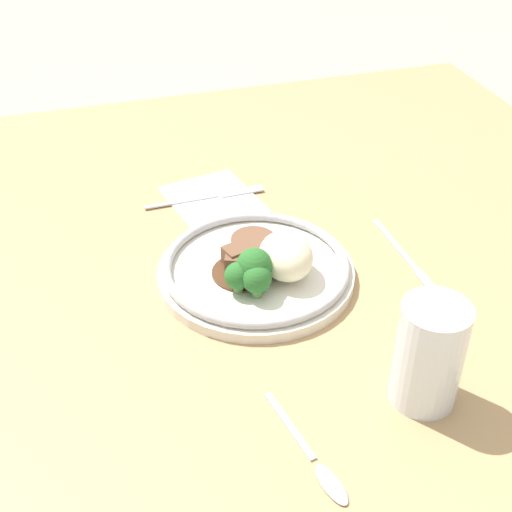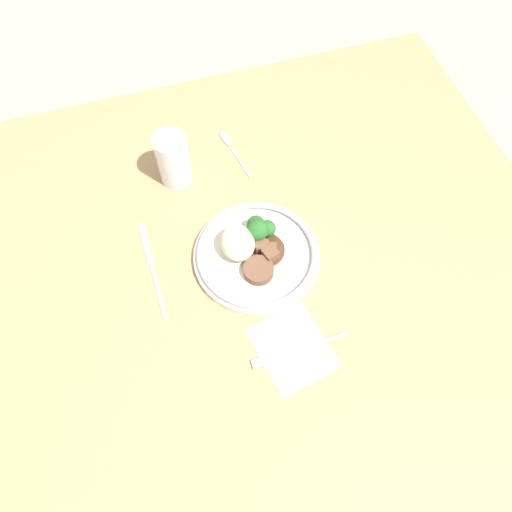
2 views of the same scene
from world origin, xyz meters
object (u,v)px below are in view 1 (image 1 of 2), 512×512
(plate, at_px, (261,267))
(juice_glass, at_px, (428,360))
(knife, at_px, (416,269))
(spoon, at_px, (320,469))
(fork, at_px, (217,196))

(plate, bearing_deg, juice_glass, 23.00)
(knife, relative_size, spoon, 1.47)
(plate, height_order, fork, plate)
(plate, bearing_deg, knife, 78.76)
(plate, height_order, knife, plate)
(plate, distance_m, juice_glass, 0.26)
(plate, bearing_deg, fork, -178.91)
(fork, height_order, knife, fork)
(fork, bearing_deg, spoon, -94.51)
(fork, xyz_separation_m, knife, (0.25, 0.20, -0.00))
(knife, bearing_deg, fork, -141.97)
(knife, bearing_deg, spoon, -43.18)
(juice_glass, bearing_deg, fork, -166.76)
(plate, relative_size, fork, 1.37)
(juice_glass, height_order, spoon, juice_glass)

